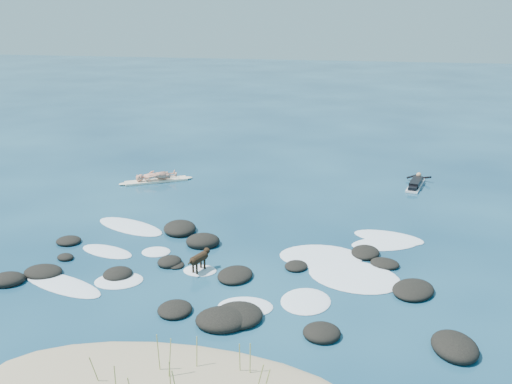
# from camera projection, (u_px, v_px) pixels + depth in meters

# --- Properties ---
(ground) EXTENTS (160.00, 160.00, 0.00)m
(ground) POSITION_uv_depth(u_px,v_px,m) (252.00, 252.00, 19.85)
(ground) COLOR #0A2642
(ground) RESTS_ON ground
(dune_grass) EXTENTS (3.93, 1.82, 1.20)m
(dune_grass) POSITION_uv_depth(u_px,v_px,m) (184.00, 373.00, 12.25)
(dune_grass) COLOR #98A04D
(dune_grass) RESTS_ON ground
(reef_rocks) EXTENTS (14.49, 7.90, 0.50)m
(reef_rocks) POSITION_uv_depth(u_px,v_px,m) (232.00, 280.00, 17.59)
(reef_rocks) COLOR black
(reef_rocks) RESTS_ON ground
(breaking_foam) EXTENTS (12.95, 7.92, 0.12)m
(breaking_foam) POSITION_uv_depth(u_px,v_px,m) (261.00, 261.00, 19.08)
(breaking_foam) COLOR white
(breaking_foam) RESTS_ON ground
(standing_surfer_rig) EXTENTS (3.26, 2.21, 2.07)m
(standing_surfer_rig) POSITION_uv_depth(u_px,v_px,m) (156.00, 166.00, 27.70)
(standing_surfer_rig) COLOR #FAE7C8
(standing_surfer_rig) RESTS_ON ground
(paddling_surfer_rig) EXTENTS (1.29, 2.71, 0.47)m
(paddling_surfer_rig) POSITION_uv_depth(u_px,v_px,m) (416.00, 183.00, 27.19)
(paddling_surfer_rig) COLOR white
(paddling_surfer_rig) RESTS_ON ground
(dog) EXTENTS (0.55, 1.10, 0.73)m
(dog) POSITION_uv_depth(u_px,v_px,m) (200.00, 258.00, 18.22)
(dog) COLOR black
(dog) RESTS_ON ground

